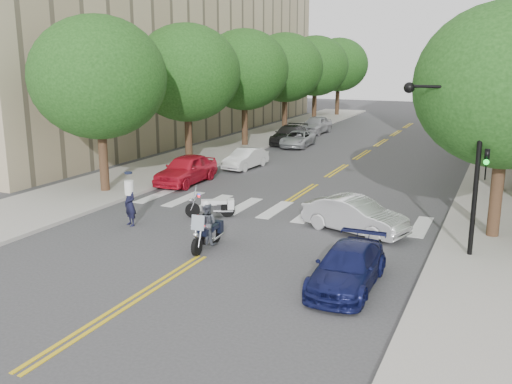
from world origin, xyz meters
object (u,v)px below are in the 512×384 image
Objects in this scene: motorcycle_police at (207,227)px; sedan_blue at (348,267)px; motorcycle_parked at (215,206)px; convertible at (355,215)px; officer_standing at (130,204)px.

sedan_blue is (5.38, -1.36, -0.17)m from motorcycle_police.
motorcycle_police is at bearing 175.97° from motorcycle_parked.
convertible is at bearing -115.76° from motorcycle_parked.
convertible is at bearing -141.09° from motorcycle_police.
officer_standing is (-4.10, 1.14, 0.10)m from motorcycle_police.
motorcycle_parked is 1.09× the size of officer_standing.
convertible is (5.87, 0.31, 0.21)m from motorcycle_parked.
motorcycle_police is at bearing 150.08° from convertible.
motorcycle_parked is (-1.65, 3.58, -0.31)m from motorcycle_police.
motorcycle_police is 3.95m from motorcycle_parked.
officer_standing is at bearing 164.52° from sedan_blue.
motorcycle_police is 1.12× the size of motorcycle_parked.
officer_standing is at bearing 106.18° from motorcycle_parked.
convertible is 0.99× the size of sedan_blue.
convertible reaches higher than sedan_blue.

